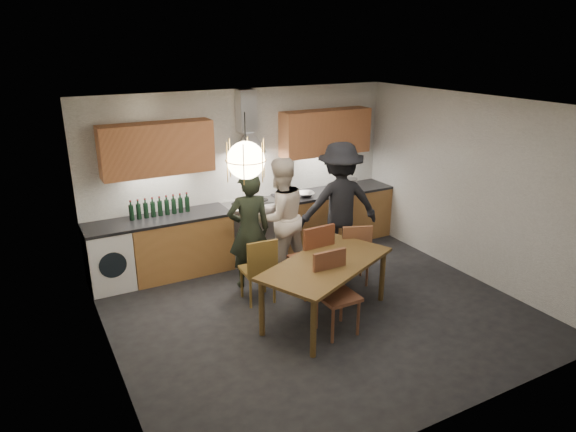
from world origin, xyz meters
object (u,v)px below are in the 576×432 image
chair_front (334,287)px  person_left (249,230)px  dining_table (326,269)px  person_mid (280,217)px  mixing_bowl (305,194)px  wine_bottles (160,206)px  chair_back_left (260,267)px  person_right (340,204)px  stock_pot (350,183)px

chair_front → person_left: 1.60m
dining_table → person_mid: size_ratio=1.13×
chair_front → mixing_bowl: bearing=67.8°
person_mid → wine_bottles: (-1.50, 0.82, 0.17)m
dining_table → chair_back_left: chair_back_left is taller
dining_table → chair_back_left: (-0.56, 0.71, -0.14)m
chair_back_left → wine_bottles: wine_bottles is taller
mixing_bowl → dining_table: bearing=-113.5°
person_right → chair_front: bearing=69.8°
person_mid → person_right: size_ratio=0.93×
person_mid → stock_pot: person_mid is taller
dining_table → mixing_bowl: size_ratio=6.87×
chair_front → person_left: person_left is taller
dining_table → person_left: bearing=85.5°
stock_pot → wine_bottles: 3.21m
chair_back_left → person_right: bearing=-155.5°
chair_back_left → person_mid: bearing=-130.0°
chair_back_left → person_right: size_ratio=0.48×
person_right → wine_bottles: (-2.49, 0.88, 0.10)m
chair_front → person_right: (1.14, 1.61, 0.39)m
person_right → mixing_bowl: 0.73m
chair_back_left → person_right: 1.80m
person_right → wine_bottles: 2.64m
person_left → wine_bottles: size_ratio=1.88×
chair_front → wine_bottles: 2.87m
person_right → mixing_bowl: size_ratio=6.57×
dining_table → stock_pot: bearing=24.7°
person_left → person_mid: 0.57m
chair_front → stock_pot: stock_pot is taller
mixing_bowl → wine_bottles: wine_bottles is taller
dining_table → wine_bottles: (-1.41, 2.21, 0.38)m
person_left → stock_pot: 2.41m
chair_front → person_right: person_right is taller
chair_front → mixing_bowl: 2.52m
person_mid → dining_table: bearing=80.6°
person_mid → mixing_bowl: 1.02m
dining_table → chair_front: 0.30m
chair_front → stock_pot: size_ratio=4.26×
person_left → wine_bottles: 1.37m
mixing_bowl → person_mid: bearing=-141.2°
stock_pot → person_right: bearing=-133.6°
person_left → person_mid: bearing=-155.9°
person_left → wine_bottles: bearing=-35.5°
dining_table → person_left: person_left is taller
dining_table → person_right: person_right is taller
chair_front → mixing_bowl: mixing_bowl is taller
chair_back_left → dining_table: bearing=132.1°
chair_front → stock_pot: (1.87, 2.36, 0.43)m
dining_table → person_right: (1.07, 1.33, 0.28)m
person_mid → chair_back_left: bearing=40.7°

